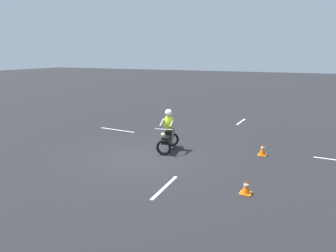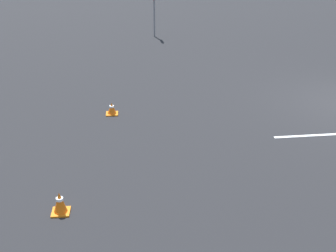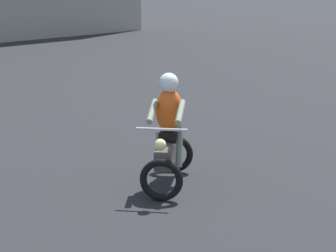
{
  "view_description": "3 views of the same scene",
  "coord_description": "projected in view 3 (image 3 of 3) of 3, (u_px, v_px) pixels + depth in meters",
  "views": [
    {
      "loc": [
        -5.77,
        10.21,
        3.81
      ],
      "look_at": [
        -0.45,
        -1.21,
        1.0
      ],
      "focal_mm": 35.0,
      "sensor_mm": 36.0,
      "label": 1
    },
    {
      "loc": [
        -11.9,
        6.48,
        4.74
      ],
      "look_at": [
        -3.13,
        5.77,
        0.9
      ],
      "focal_mm": 50.0,
      "sensor_mm": 36.0,
      "label": 2
    },
    {
      "loc": [
        -12.27,
        6.29,
        3.13
      ],
      "look_at": [
        -5.81,
        12.74,
        0.9
      ],
      "focal_mm": 70.0,
      "sensor_mm": 36.0,
      "label": 3
    }
  ],
  "objects": [
    {
      "name": "motorcycle_rider_background",
      "position": [
        168.0,
        137.0,
        9.47
      ],
      "size": [
        1.48,
        1.32,
        1.66
      ],
      "rotation": [
        0.0,
        0.0,
        2.21
      ],
      "color": "black",
      "rests_on": "ground"
    }
  ]
}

